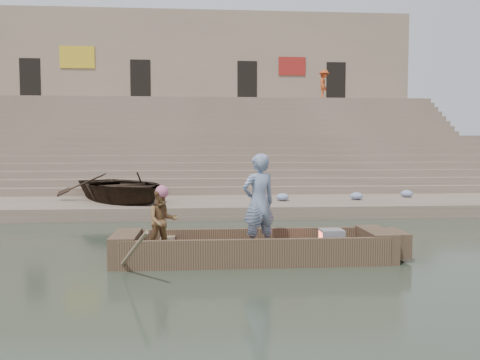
{
  "coord_description": "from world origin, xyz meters",
  "views": [
    {
      "loc": [
        1.91,
        -9.37,
        2.34
      ],
      "look_at": [
        2.96,
        4.07,
        1.4
      ],
      "focal_mm": 37.4,
      "sensor_mm": 36.0,
      "label": 1
    }
  ],
  "objects": [
    {
      "name": "standing_man",
      "position": [
        3.05,
        0.44,
        1.2
      ],
      "size": [
        0.84,
        0.71,
        1.96
      ],
      "primitive_type": "imported",
      "rotation": [
        0.0,
        0.0,
        3.54
      ],
      "color": "navy",
      "rests_on": "main_rowboat"
    },
    {
      "name": "ghat_steps",
      "position": [
        0.0,
        17.19,
        1.8
      ],
      "size": [
        32.0,
        11.0,
        5.2
      ],
      "color": "gray",
      "rests_on": "ground"
    },
    {
      "name": "lower_landing",
      "position": [
        0.0,
        8.0,
        0.2
      ],
      "size": [
        32.0,
        4.0,
        0.4
      ],
      "primitive_type": "cube",
      "color": "gray",
      "rests_on": "ground"
    },
    {
      "name": "upper_landing",
      "position": [
        0.0,
        22.5,
        2.6
      ],
      "size": [
        32.0,
        3.0,
        5.2
      ],
      "primitive_type": "cube",
      "color": "gray",
      "rests_on": "ground"
    },
    {
      "name": "cloth_bundles",
      "position": [
        6.44,
        8.01,
        0.53
      ],
      "size": [
        6.05,
        1.52,
        0.26
      ],
      "color": "#3F5999",
      "rests_on": "lower_landing"
    },
    {
      "name": "rowing_man",
      "position": [
        1.15,
        0.46,
        0.85
      ],
      "size": [
        0.74,
        0.65,
        1.27
      ],
      "primitive_type": "imported",
      "rotation": [
        0.0,
        0.0,
        0.32
      ],
      "color": "#23692C",
      "rests_on": "main_rowboat"
    },
    {
      "name": "rowboat_trim",
      "position": [
        3.17,
        0.56,
        0.31
      ],
      "size": [
        6.04,
        2.63,
        1.94
      ],
      "color": "brown",
      "rests_on": "ground"
    },
    {
      "name": "mid_landing",
      "position": [
        0.0,
        15.5,
        1.4
      ],
      "size": [
        32.0,
        3.0,
        2.8
      ],
      "primitive_type": "cube",
      "color": "gray",
      "rests_on": "ground"
    },
    {
      "name": "television",
      "position": [
        4.56,
        0.57,
        0.42
      ],
      "size": [
        0.46,
        0.42,
        0.4
      ],
      "color": "gray",
      "rests_on": "main_rowboat"
    },
    {
      "name": "building_wall",
      "position": [
        0.0,
        26.5,
        5.6
      ],
      "size": [
        32.0,
        5.07,
        11.2
      ],
      "color": "gray",
      "rests_on": "ground"
    },
    {
      "name": "main_rowboat",
      "position": [
        2.96,
        0.57,
        0.11
      ],
      "size": [
        5.0,
        1.3,
        0.22
      ],
      "primitive_type": "cube",
      "color": "brown",
      "rests_on": "ground"
    },
    {
      "name": "beached_rowboat",
      "position": [
        -0.85,
        8.14,
        0.9
      ],
      "size": [
        5.53,
        5.94,
        1.0
      ],
      "primitive_type": "imported",
      "rotation": [
        0.0,
        0.0,
        0.57
      ],
      "color": "#2D2116",
      "rests_on": "lower_landing"
    },
    {
      "name": "ground",
      "position": [
        0.0,
        0.0,
        0.0
      ],
      "size": [
        120.0,
        120.0,
        0.0
      ],
      "primitive_type": "plane",
      "color": "#2C3729",
      "rests_on": "ground"
    },
    {
      "name": "pedestrian",
      "position": [
        9.59,
        21.6,
        6.12
      ],
      "size": [
        1.07,
        1.36,
        1.84
      ],
      "primitive_type": "imported",
      "rotation": [
        0.0,
        0.0,
        1.2
      ],
      "color": "#B5471E",
      "rests_on": "upper_landing"
    }
  ]
}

